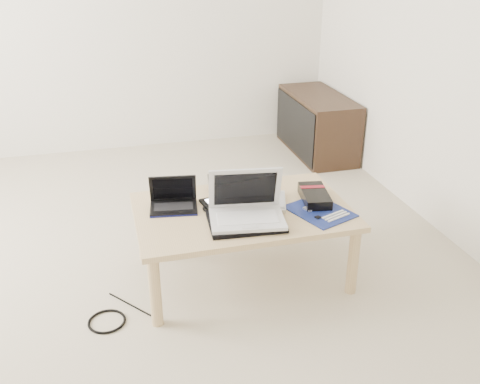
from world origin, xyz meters
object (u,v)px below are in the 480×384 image
object	(u,v)px
media_cabinet	(316,124)
white_laptop	(246,208)
coffee_table	(242,217)
netbook	(173,201)
gpu_box	(315,196)

from	to	relation	value
media_cabinet	white_laptop	distance (m)	2.11
coffee_table	white_laptop	world-z (taller)	white_laptop
netbook	gpu_box	xyz separation A→B (m)	(0.73, -0.12, -0.01)
white_laptop	gpu_box	size ratio (longest dim) A/B	1.38
media_cabinet	netbook	xyz separation A→B (m)	(-1.44, -1.54, 0.19)
netbook	gpu_box	size ratio (longest dim) A/B	0.94
coffee_table	gpu_box	distance (m)	0.40
media_cabinet	white_laptop	xyz separation A→B (m)	(-1.11, -1.78, 0.22)
media_cabinet	gpu_box	distance (m)	1.80
media_cabinet	gpu_box	world-z (taller)	media_cabinet
coffee_table	netbook	xyz separation A→B (m)	(-0.34, 0.11, 0.08)
gpu_box	white_laptop	bearing A→B (deg)	-162.90
coffee_table	netbook	distance (m)	0.37
coffee_table	white_laptop	bearing A→B (deg)	-96.96
media_cabinet	gpu_box	bearing A→B (deg)	-113.04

